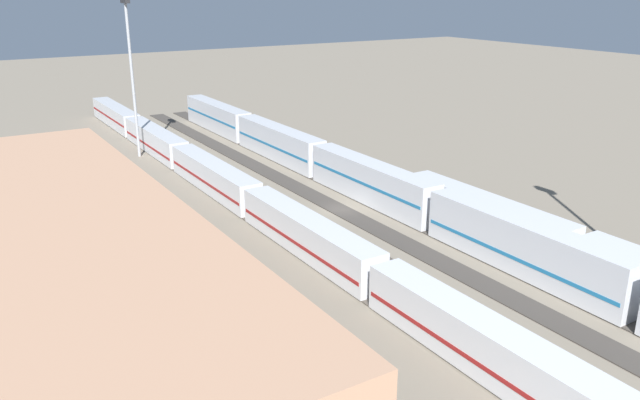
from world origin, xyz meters
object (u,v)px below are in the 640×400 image
(train_on_track_0, at_px, (579,250))
(maintenance_shed, at_px, (74,284))
(train_on_track_4, at_px, (246,197))
(train_on_track_1, at_px, (371,182))
(light_mast_1, at_px, (130,55))

(train_on_track_0, xyz_separation_m, maintenance_shed, (9.79, 43.53, 3.55))
(train_on_track_4, height_order, maintenance_shed, maintenance_shed)
(train_on_track_1, distance_m, maintenance_shed, 42.15)
(train_on_track_0, relative_size, train_on_track_4, 0.34)
(train_on_track_0, height_order, maintenance_shed, maintenance_shed)
(train_on_track_4, xyz_separation_m, light_mast_1, (33.20, 3.04, 13.82))
(train_on_track_1, bearing_deg, train_on_track_4, 73.46)
(train_on_track_0, xyz_separation_m, train_on_track_4, (31.09, 20.00, 0.03))
(maintenance_shed, bearing_deg, train_on_track_0, -102.68)
(train_on_track_0, bearing_deg, train_on_track_1, 10.63)
(train_on_track_1, xyz_separation_m, train_on_track_0, (-26.64, -5.00, -0.60))
(light_mast_1, bearing_deg, train_on_track_4, -174.76)
(train_on_track_1, height_order, train_on_track_0, train_on_track_1)
(train_on_track_1, xyz_separation_m, train_on_track_4, (4.45, 15.00, -0.57))
(train_on_track_0, relative_size, maintenance_shed, 0.87)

